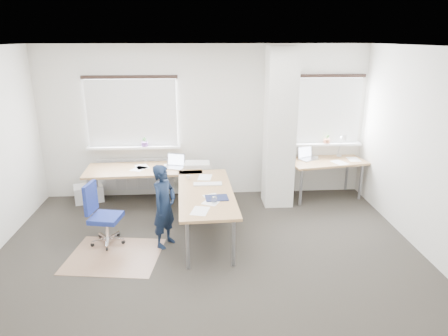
{
  "coord_description": "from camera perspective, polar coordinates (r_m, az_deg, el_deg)",
  "views": [
    {
      "loc": [
        -0.11,
        -4.78,
        2.91
      ],
      "look_at": [
        0.26,
        0.9,
        1.03
      ],
      "focal_mm": 32.0,
      "sensor_mm": 36.0,
      "label": 1
    }
  ],
  "objects": [
    {
      "name": "ground",
      "position": [
        5.59,
        -2.12,
        -13.11
      ],
      "size": [
        6.0,
        6.0,
        0.0
      ],
      "primitive_type": "plane",
      "color": "#2A2722",
      "rests_on": "ground"
    },
    {
      "name": "room_shell",
      "position": [
        5.37,
        -0.52,
        5.73
      ],
      "size": [
        6.04,
        5.04,
        2.82
      ],
      "color": "beige",
      "rests_on": "ground"
    },
    {
      "name": "floor_mat",
      "position": [
        5.9,
        -15.38,
        -11.99
      ],
      "size": [
        1.37,
        1.2,
        0.01
      ],
      "primitive_type": "cube",
      "rotation": [
        0.0,
        0.0,
        -0.14
      ],
      "color": "#846048",
      "rests_on": "ground"
    },
    {
      "name": "white_crate",
      "position": [
        7.82,
        -18.75,
        -3.42
      ],
      "size": [
        0.59,
        0.5,
        0.3
      ],
      "primitive_type": "cube",
      "rotation": [
        0.0,
        0.0,
        0.32
      ],
      "color": "white",
      "rests_on": "ground"
    },
    {
      "name": "desk_main",
      "position": [
        6.51,
        -6.93,
        -1.81
      ],
      "size": [
        2.51,
        2.61,
        0.96
      ],
      "rotation": [
        0.0,
        0.0,
        0.04
      ],
      "color": "olive",
      "rests_on": "ground"
    },
    {
      "name": "desk_side",
      "position": [
        7.66,
        14.4,
        0.76
      ],
      "size": [
        1.5,
        0.93,
        1.22
      ],
      "rotation": [
        0.0,
        0.0,
        0.17
      ],
      "color": "olive",
      "rests_on": "ground"
    },
    {
      "name": "task_chair",
      "position": [
        6.16,
        -16.69,
        -8.07
      ],
      "size": [
        0.52,
        0.51,
        0.93
      ],
      "rotation": [
        0.0,
        0.0,
        -0.19
      ],
      "color": "navy",
      "rests_on": "ground"
    },
    {
      "name": "person",
      "position": [
        5.77,
        -8.53,
        -5.4
      ],
      "size": [
        0.48,
        0.54,
        1.23
      ],
      "primitive_type": "imported",
      "rotation": [
        0.0,
        0.0,
        1.03
      ],
      "color": "black",
      "rests_on": "ground"
    }
  ]
}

